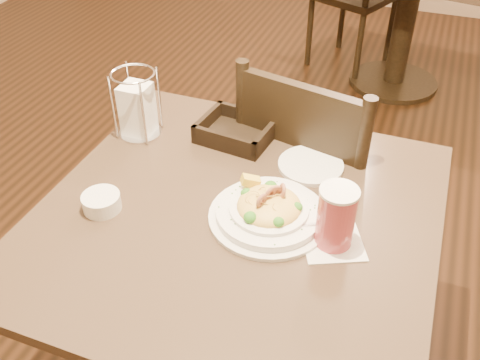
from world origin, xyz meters
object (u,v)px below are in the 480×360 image
(dining_chair_near, at_px, (312,186))
(side_plate, at_px, (311,165))
(bread_basket, at_px, (236,132))
(background_table, at_px, (408,3))
(napkin_caddy, at_px, (137,108))
(pasta_bowl, at_px, (269,210))
(main_table, at_px, (237,279))
(drink_glass, at_px, (336,217))
(butter_ramekin, at_px, (102,202))

(dining_chair_near, distance_m, side_plate, 0.32)
(dining_chair_near, distance_m, bread_basket, 0.36)
(background_table, distance_m, napkin_caddy, 2.08)
(pasta_bowl, bearing_deg, main_table, -175.23)
(main_table, xyz_separation_m, pasta_bowl, (0.07, 0.01, 0.26))
(drink_glass, xyz_separation_m, napkin_caddy, (-0.60, 0.23, 0.01))
(pasta_bowl, relative_size, napkin_caddy, 1.59)
(dining_chair_near, relative_size, pasta_bowl, 3.11)
(dining_chair_near, distance_m, drink_glass, 0.57)
(drink_glass, height_order, napkin_caddy, napkin_caddy)
(main_table, bearing_deg, bread_basket, 111.25)
(napkin_caddy, bearing_deg, pasta_bowl, -25.19)
(bread_basket, bearing_deg, butter_ramekin, -115.57)
(background_table, xyz_separation_m, napkin_caddy, (-0.54, -1.98, 0.31))
(background_table, distance_m, drink_glass, 2.24)
(main_table, height_order, background_table, same)
(main_table, bearing_deg, pasta_bowl, 4.77)
(background_table, distance_m, pasta_bowl, 2.21)
(background_table, bearing_deg, bread_basket, -98.41)
(background_table, height_order, dining_chair_near, dining_chair_near)
(dining_chair_near, distance_m, butter_ramekin, 0.71)
(napkin_caddy, distance_m, side_plate, 0.49)
(background_table, bearing_deg, pasta_bowl, -92.51)
(background_table, relative_size, dining_chair_near, 1.14)
(bread_basket, bearing_deg, napkin_caddy, -164.36)
(bread_basket, bearing_deg, background_table, 81.59)
(dining_chair_near, relative_size, bread_basket, 4.45)
(pasta_bowl, bearing_deg, background_table, 87.49)
(bread_basket, distance_m, napkin_caddy, 0.28)
(background_table, bearing_deg, main_table, -94.43)
(side_plate, bearing_deg, background_table, 88.36)
(pasta_bowl, distance_m, side_plate, 0.23)
(drink_glass, bearing_deg, side_plate, 114.64)
(pasta_bowl, height_order, napkin_caddy, napkin_caddy)
(butter_ramekin, bearing_deg, bread_basket, 64.43)
(main_table, distance_m, background_table, 2.21)
(dining_chair_near, relative_size, drink_glass, 5.49)
(butter_ramekin, bearing_deg, background_table, 78.51)
(main_table, relative_size, butter_ramekin, 10.15)
(main_table, relative_size, bread_basket, 4.31)
(background_table, bearing_deg, napkin_caddy, -105.26)
(main_table, bearing_deg, background_table, 85.57)
(main_table, distance_m, pasta_bowl, 0.27)
(side_plate, bearing_deg, napkin_caddy, -178.30)
(pasta_bowl, height_order, bread_basket, pasta_bowl)
(dining_chair_near, distance_m, pasta_bowl, 0.51)
(background_table, height_order, bread_basket, bread_basket)
(bread_basket, relative_size, side_plate, 1.25)
(background_table, relative_size, pasta_bowl, 3.54)
(bread_basket, relative_size, napkin_caddy, 1.11)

